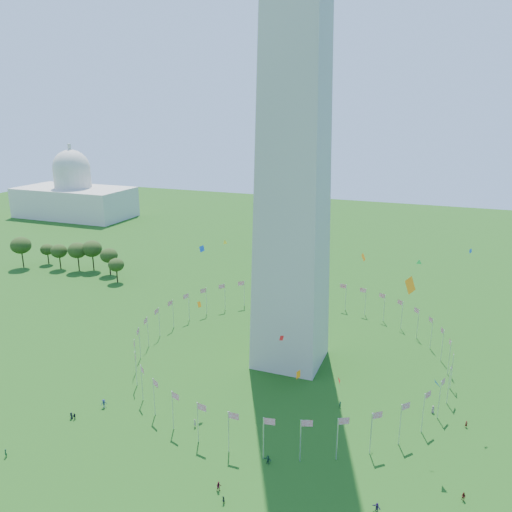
% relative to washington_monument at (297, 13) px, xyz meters
% --- Properties ---
extents(ground, '(600.00, 600.00, 0.00)m').
position_rel_washington_monument_xyz_m(ground, '(0.00, -50.00, -84.50)').
color(ground, '#16430F').
rests_on(ground, ground).
extents(washington_monument, '(16.80, 16.80, 169.00)m').
position_rel_washington_monument_xyz_m(washington_monument, '(0.00, 0.00, 0.00)').
color(washington_monument, '#B6B1A2').
rests_on(washington_monument, ground).
extents(flag_ring, '(80.24, 80.24, 9.00)m').
position_rel_washington_monument_xyz_m(flag_ring, '(-0.00, 0.00, -80.00)').
color(flag_ring, silver).
rests_on(flag_ring, ground).
extents(capitol_building, '(70.00, 35.00, 46.00)m').
position_rel_washington_monument_xyz_m(capitol_building, '(-180.00, 130.00, -61.50)').
color(capitol_building, beige).
rests_on(capitol_building, ground).
extents(crowd, '(95.12, 78.12, 2.02)m').
position_rel_washington_monument_xyz_m(crowd, '(7.90, -48.68, -83.65)').
color(crowd, '#2D194B').
rests_on(crowd, ground).
extents(kites_aloft, '(85.61, 69.94, 40.68)m').
position_rel_washington_monument_xyz_m(kites_aloft, '(15.78, -23.49, -63.70)').
color(kites_aloft, blue).
rests_on(kites_aloft, ground).
extents(tree_line_west, '(55.57, 15.81, 12.98)m').
position_rel_washington_monument_xyz_m(tree_line_west, '(-107.03, 40.88, -78.73)').
color(tree_line_west, '#304C19').
rests_on(tree_line_west, ground).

